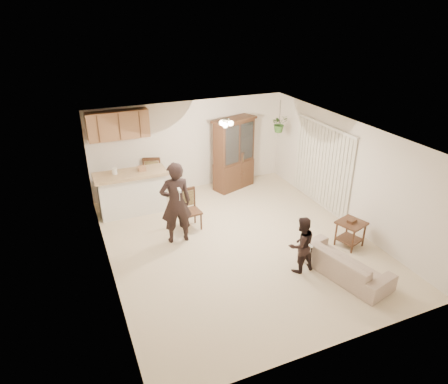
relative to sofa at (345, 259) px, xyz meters
name	(u,v)px	position (x,y,z in m)	size (l,w,h in m)	color
floor	(239,243)	(-1.41, 1.83, -0.37)	(6.50, 6.50, 0.00)	beige
ceiling	(241,134)	(-1.41, 1.83, 2.13)	(5.50, 6.50, 0.02)	white
wall_back	(190,146)	(-1.41, 5.08, 0.88)	(5.50, 0.02, 2.50)	silver
wall_front	(337,283)	(-1.41, -1.42, 0.88)	(5.50, 0.02, 2.50)	silver
wall_left	(105,217)	(-4.16, 1.83, 0.88)	(0.02, 6.50, 2.50)	silver
wall_right	(347,172)	(1.34, 1.83, 0.88)	(0.02, 6.50, 2.50)	silver
breakfast_bar	(132,194)	(-3.26, 4.18, 0.13)	(1.60, 0.55, 1.00)	white
bar_top	(130,174)	(-3.26, 4.18, 0.68)	(1.75, 0.70, 0.08)	tan
upper_cabinets	(118,125)	(-3.31, 4.90, 1.73)	(1.50, 0.34, 0.70)	brown
vertical_blinds	(322,166)	(1.30, 2.73, 0.73)	(0.06, 2.30, 2.10)	beige
ceiling_fixture	(226,123)	(-1.21, 3.03, 2.03)	(0.36, 0.36, 0.20)	beige
hanging_plant	(279,124)	(0.89, 4.23, 1.48)	(0.43, 0.37, 0.48)	#376227
plant_cord	(280,112)	(0.89, 4.23, 1.81)	(0.01, 0.01, 0.65)	black
sofa	(345,259)	(0.00, 0.00, 0.00)	(1.87, 0.73, 0.73)	beige
adult	(176,204)	(-2.62, 2.47, 0.53)	(0.66, 0.43, 1.80)	black
child	(301,241)	(-0.72, 0.47, 0.31)	(0.66, 0.51, 1.35)	black
china_hutch	(234,154)	(-0.30, 4.61, 0.63)	(1.37, 0.90, 2.02)	#352213
side_table	(350,233)	(0.77, 0.81, -0.06)	(0.67, 0.67, 0.65)	#352213
chair_bar	(191,218)	(-2.17, 2.87, -0.09)	(0.46, 0.46, 0.97)	#352213
chair_hutch_left	(153,189)	(-2.63, 4.73, -0.05)	(0.62, 0.62, 1.12)	#352213
chair_hutch_right	(238,175)	(-0.12, 4.70, -0.06)	(0.68, 0.68, 1.08)	#352213
controller_adult	(179,190)	(-2.65, 2.04, 1.07)	(0.05, 0.16, 0.05)	white
controller_child	(311,246)	(-0.70, 0.20, 0.36)	(0.03, 0.10, 0.03)	white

